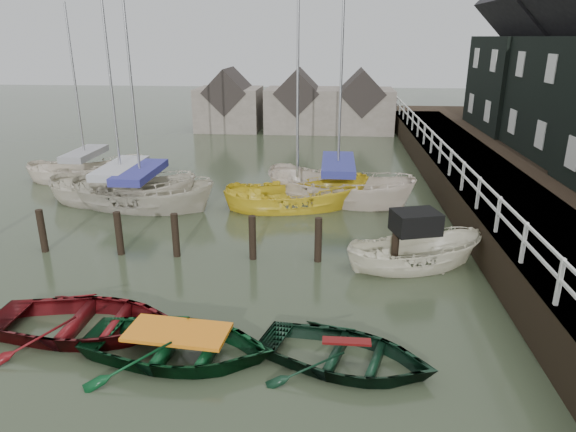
# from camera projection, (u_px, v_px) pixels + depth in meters

# --- Properties ---
(ground) EXTENTS (120.00, 120.00, 0.00)m
(ground) POSITION_uv_depth(u_px,v_px,m) (189.00, 305.00, 13.12)
(ground) COLOR #2D3622
(ground) RESTS_ON ground
(pier) EXTENTS (3.04, 32.00, 2.70)m
(pier) POSITION_uv_depth(u_px,v_px,m) (473.00, 182.00, 21.51)
(pier) COLOR black
(pier) RESTS_ON ground
(mooring_pilings) EXTENTS (13.72, 0.22, 1.80)m
(mooring_pilings) POSITION_uv_depth(u_px,v_px,m) (179.00, 241.00, 15.86)
(mooring_pilings) COLOR black
(mooring_pilings) RESTS_ON ground
(far_sheds) EXTENTS (14.00, 4.08, 4.39)m
(far_sheds) POSITION_uv_depth(u_px,v_px,m) (296.00, 105.00, 36.87)
(far_sheds) COLOR #665B51
(far_sheds) RESTS_ON ground
(rowboat_red) EXTENTS (4.36, 3.13, 0.90)m
(rowboat_red) POSITION_uv_depth(u_px,v_px,m) (87.00, 333.00, 11.88)
(rowboat_red) COLOR #520B0E
(rowboat_red) RESTS_ON ground
(rowboat_green) EXTENTS (4.40, 3.33, 0.86)m
(rowboat_green) POSITION_uv_depth(u_px,v_px,m) (180.00, 356.00, 11.00)
(rowboat_green) COLOR black
(rowboat_green) RESTS_ON ground
(rowboat_dkgreen) EXTENTS (4.31, 3.59, 0.77)m
(rowboat_dkgreen) POSITION_uv_depth(u_px,v_px,m) (346.00, 365.00, 10.73)
(rowboat_dkgreen) COLOR black
(rowboat_dkgreen) RESTS_ON ground
(motorboat) EXTENTS (4.45, 2.68, 2.49)m
(motorboat) POSITION_uv_depth(u_px,v_px,m) (413.00, 264.00, 15.23)
(motorboat) COLOR beige
(motorboat) RESTS_ON ground
(sailboat_a) EXTENTS (6.27, 2.45, 11.51)m
(sailboat_a) POSITION_uv_depth(u_px,v_px,m) (124.00, 201.00, 21.23)
(sailboat_a) COLOR beige
(sailboat_a) RESTS_ON ground
(sailboat_b) EXTENTS (6.48, 3.27, 12.40)m
(sailboat_b) POSITION_uv_depth(u_px,v_px,m) (143.00, 205.00, 20.67)
(sailboat_b) COLOR #BBB49F
(sailboat_b) RESTS_ON ground
(sailboat_c) EXTENTS (6.20, 3.53, 10.34)m
(sailboat_c) POSITION_uv_depth(u_px,v_px,m) (297.00, 207.00, 20.65)
(sailboat_c) COLOR yellow
(sailboat_c) RESTS_ON ground
(sailboat_d) EXTENTS (7.05, 5.05, 11.75)m
(sailboat_d) POSITION_uv_depth(u_px,v_px,m) (337.00, 198.00, 21.55)
(sailboat_d) COLOR beige
(sailboat_d) RESTS_ON ground
(sailboat_e) EXTENTS (5.75, 3.04, 8.95)m
(sailboat_e) POSITION_uv_depth(u_px,v_px,m) (88.00, 179.00, 24.52)
(sailboat_e) COLOR beige
(sailboat_e) RESTS_ON ground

